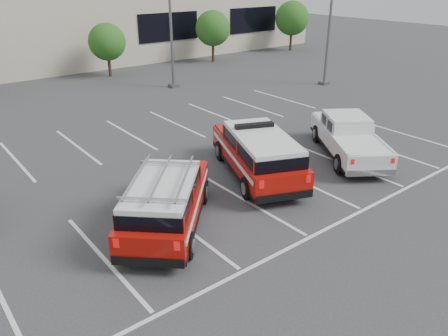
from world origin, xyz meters
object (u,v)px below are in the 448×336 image
object	(u,v)px
tree_mid_right	(108,43)
light_pole_mid	(170,9)
tree_right	(213,29)
white_pickup	(348,141)
ladder_suv	(166,205)
light_pole_right	(331,8)
tree_far_right	(292,19)
fire_chief_suv	(258,156)
convention_building	(0,7)

from	to	relation	value
tree_mid_right	light_pole_mid	world-z (taller)	light_pole_mid
tree_right	white_pickup	bearing A→B (deg)	-112.36
tree_mid_right	white_pickup	world-z (taller)	tree_mid_right
light_pole_mid	ladder_suv	bearing A→B (deg)	-122.88
white_pickup	light_pole_mid	bearing A→B (deg)	122.18
light_pole_mid	light_pole_right	bearing A→B (deg)	-33.69
tree_far_right	fire_chief_suv	distance (m)	31.23
tree_right	light_pole_mid	bearing A→B (deg)	-143.23
light_pole_right	fire_chief_suv	bearing A→B (deg)	-149.09
fire_chief_suv	convention_building	bearing A→B (deg)	115.83
tree_mid_right	tree_right	xyz separation A→B (m)	(10.00, 0.00, 0.27)
convention_building	tree_right	distance (m)	17.96
light_pole_mid	light_pole_right	distance (m)	10.82
tree_mid_right	fire_chief_suv	bearing A→B (deg)	-99.30
light_pole_mid	white_pickup	size ratio (longest dim) A/B	1.80
tree_far_right	light_pole_right	world-z (taller)	light_pole_right
tree_far_right	ladder_suv	distance (m)	35.66
tree_mid_right	light_pole_right	bearing A→B (deg)	-47.83
tree_mid_right	tree_right	distance (m)	10.00
tree_right	light_pole_mid	xyz separation A→B (m)	(-8.09, -6.05, 2.41)
tree_right	white_pickup	world-z (taller)	tree_right
fire_chief_suv	white_pickup	distance (m)	4.63
white_pickup	tree_right	bearing A→B (deg)	102.55
tree_right	tree_far_right	xyz separation A→B (m)	(10.00, 0.00, 0.27)
convention_building	light_pole_right	size ratio (longest dim) A/B	5.86
tree_mid_right	light_pole_right	size ratio (longest dim) A/B	0.39
tree_far_right	light_pole_mid	bearing A→B (deg)	-161.52
convention_building	light_pole_right	xyz separation A→B (m)	(15.82, -21.86, 0.47)
tree_right	white_pickup	xyz separation A→B (m)	(-8.82, -21.46, -2.09)
light_pole_right	fire_chief_suv	size ratio (longest dim) A/B	1.67
tree_far_right	light_pole_right	distance (m)	15.24
tree_far_right	fire_chief_suv	bearing A→B (deg)	-138.61
light_pole_mid	tree_right	bearing A→B (deg)	36.77
fire_chief_suv	tree_far_right	bearing A→B (deg)	64.33
convention_building	ladder_suv	size ratio (longest dim) A/B	11.80
fire_chief_suv	white_pickup	size ratio (longest dim) A/B	1.08
light_pole_right	white_pickup	size ratio (longest dim) A/B	1.80
tree_right	light_pole_mid	size ratio (longest dim) A/B	0.43
convention_building	tree_far_right	size ratio (longest dim) A/B	12.38
ladder_suv	white_pickup	bearing A→B (deg)	44.49
tree_right	tree_mid_right	bearing A→B (deg)	-180.00
tree_far_right	tree_mid_right	bearing A→B (deg)	-180.00
tree_far_right	ladder_suv	xyz separation A→B (m)	(-28.21, -21.70, -2.24)
tree_right	white_pickup	distance (m)	23.29
white_pickup	ladder_suv	world-z (taller)	ladder_suv
convention_building	light_pole_mid	distance (m)	17.27
fire_chief_suv	light_pole_right	bearing A→B (deg)	53.85
light_pole_right	ladder_suv	world-z (taller)	light_pole_right
light_pole_mid	ladder_suv	world-z (taller)	light_pole_mid
tree_mid_right	tree_far_right	world-z (taller)	tree_far_right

